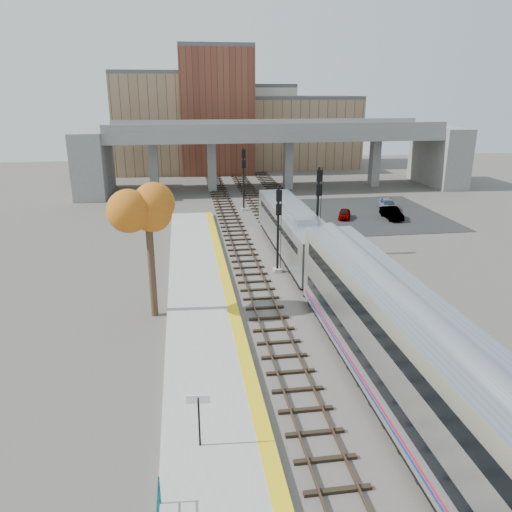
{
  "coord_description": "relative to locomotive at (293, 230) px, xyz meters",
  "views": [
    {
      "loc": [
        -8.16,
        -25.65,
        13.6
      ],
      "look_at": [
        -3.28,
        7.29,
        2.5
      ],
      "focal_mm": 35.0,
      "sensor_mm": 36.0,
      "label": 1
    }
  ],
  "objects": [
    {
      "name": "tree",
      "position": [
        -11.28,
        -10.57,
        4.35
      ],
      "size": [
        3.6,
        3.6,
        8.93
      ],
      "color": "#382619",
      "rests_on": "ground"
    },
    {
      "name": "ground",
      "position": [
        -1.0,
        -14.47,
        -2.28
      ],
      "size": [
        160.0,
        160.0,
        0.0
      ],
      "primitive_type": "plane",
      "color": "#47423D",
      "rests_on": "ground"
    },
    {
      "name": "car_a",
      "position": [
        8.47,
        11.76,
        -1.71
      ],
      "size": [
        2.27,
        3.34,
        1.06
      ],
      "primitive_type": "imported",
      "rotation": [
        0.0,
        0.0,
        -0.36
      ],
      "color": "#99999E",
      "rests_on": "parking_lot"
    },
    {
      "name": "signal_mast_far",
      "position": [
        -2.1,
        17.3,
        1.39
      ],
      "size": [
        0.6,
        0.64,
        7.3
      ],
      "color": "#9E9E99",
      "rests_on": "ground"
    },
    {
      "name": "signal_mast_mid",
      "position": [
        2.0,
        -0.29,
        1.58
      ],
      "size": [
        0.6,
        0.64,
        7.59
      ],
      "color": "#9E9E99",
      "rests_on": "ground"
    },
    {
      "name": "station_sign",
      "position": [
        -8.95,
        -23.74,
        -0.3
      ],
      "size": [
        0.9,
        0.13,
        2.27
      ],
      "rotation": [
        0.0,
        0.0,
        -0.08
      ],
      "color": "black",
      "rests_on": "platform"
    },
    {
      "name": "yellow_strip",
      "position": [
        -6.35,
        -14.47,
        -1.92
      ],
      "size": [
        0.7,
        60.0,
        0.01
      ],
      "primitive_type": "cube",
      "color": "yellow",
      "rests_on": "platform"
    },
    {
      "name": "platform",
      "position": [
        -8.25,
        -14.47,
        -2.1
      ],
      "size": [
        4.5,
        60.0,
        0.35
      ],
      "primitive_type": "cube",
      "color": "#9E9E99",
      "rests_on": "ground"
    },
    {
      "name": "tracks",
      "position": [
        -0.07,
        -1.97,
        -2.2
      ],
      "size": [
        10.7,
        95.0,
        0.25
      ],
      "color": "black",
      "rests_on": "ground"
    },
    {
      "name": "coach",
      "position": [
        -0.0,
        -22.61,
        0.52
      ],
      "size": [
        3.03,
        25.0,
        5.0
      ],
      "color": "#A8AAB2",
      "rests_on": "ground"
    },
    {
      "name": "parking_lot",
      "position": [
        13.0,
        13.53,
        -2.26
      ],
      "size": [
        14.0,
        18.0,
        0.04
      ],
      "primitive_type": "cube",
      "color": "black",
      "rests_on": "ground"
    },
    {
      "name": "signal_mast_near",
      "position": [
        -2.1,
        -4.02,
        0.99
      ],
      "size": [
        0.6,
        0.64,
        6.71
      ],
      "color": "#9E9E99",
      "rests_on": "ground"
    },
    {
      "name": "car_c",
      "position": [
        14.85,
        15.06,
        -1.62
      ],
      "size": [
        2.41,
        4.46,
        1.23
      ],
      "primitive_type": "imported",
      "rotation": [
        0.0,
        0.0,
        -0.17
      ],
      "color": "#99999E",
      "rests_on": "parking_lot"
    },
    {
      "name": "locomotive",
      "position": [
        0.0,
        0.0,
        0.0
      ],
      "size": [
        3.02,
        19.05,
        4.1
      ],
      "color": "#A8AAB2",
      "rests_on": "ground"
    },
    {
      "name": "car_b",
      "position": [
        13.55,
        10.8,
        -1.58
      ],
      "size": [
        1.46,
        4.0,
        1.31
      ],
      "primitive_type": "imported",
      "rotation": [
        0.0,
        0.0,
        -0.02
      ],
      "color": "#99999E",
      "rests_on": "parking_lot"
    },
    {
      "name": "overpass",
      "position": [
        3.92,
        30.53,
        3.53
      ],
      "size": [
        54.0,
        12.0,
        9.5
      ],
      "color": "slate",
      "rests_on": "ground"
    },
    {
      "name": "buildings_far",
      "position": [
        0.26,
        52.1,
        5.6
      ],
      "size": [
        43.0,
        21.0,
        20.6
      ],
      "color": "#977758",
      "rests_on": "ground"
    }
  ]
}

